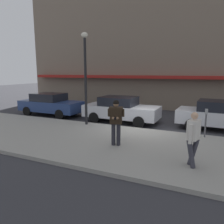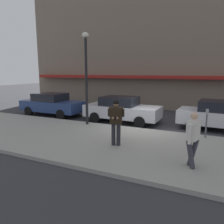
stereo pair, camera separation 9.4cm
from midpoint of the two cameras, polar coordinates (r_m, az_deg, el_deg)
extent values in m
plane|color=#333338|center=(11.66, 8.23, -4.60)|extent=(80.00, 80.00, 0.00)
cube|color=#99968E|center=(8.76, 9.14, -9.27)|extent=(32.00, 5.30, 0.14)
cube|color=silver|center=(11.47, 13.11, -5.00)|extent=(28.00, 0.12, 0.01)
cube|color=#756656|center=(19.70, 19.31, 19.39)|extent=(28.00, 4.00, 12.51)
cube|color=maroon|center=(17.10, 17.76, 8.61)|extent=(26.60, 0.70, 0.24)
cube|color=navy|center=(15.80, -15.09, 1.59)|extent=(4.53, 1.91, 0.70)
cube|color=black|center=(15.84, -15.68, 3.81)|extent=(2.10, 1.68, 0.52)
cylinder|color=black|center=(15.67, -9.12, 0.45)|extent=(0.64, 0.23, 0.64)
cylinder|color=black|center=(14.33, -13.04, -0.62)|extent=(0.64, 0.23, 0.64)
cylinder|color=black|center=(17.41, -16.66, 1.14)|extent=(0.64, 0.23, 0.64)
cylinder|color=black|center=(16.21, -20.74, 0.24)|extent=(0.64, 0.23, 0.64)
cube|color=silver|center=(13.14, 2.89, 0.21)|extent=(4.53, 1.90, 0.70)
cube|color=black|center=(13.12, 2.19, 2.89)|extent=(2.10, 1.67, 0.52)
cylinder|color=black|center=(13.55, 9.74, -1.13)|extent=(0.64, 0.23, 0.64)
cylinder|color=black|center=(11.95, 7.44, -2.62)|extent=(0.64, 0.23, 0.64)
cylinder|color=black|center=(14.55, -0.87, -0.18)|extent=(0.64, 0.23, 0.64)
cylinder|color=black|center=(13.07, -4.24, -1.43)|extent=(0.64, 0.23, 0.64)
cube|color=silver|center=(12.62, 27.38, -1.39)|extent=(4.59, 2.07, 0.70)
cube|color=black|center=(12.53, 26.79, 1.41)|extent=(2.16, 1.75, 0.52)
cylinder|color=black|center=(13.61, 21.46, -1.66)|extent=(0.65, 0.26, 0.64)
cylinder|color=black|center=(11.94, 20.47, -3.21)|extent=(0.65, 0.26, 0.64)
cylinder|color=#23232B|center=(8.63, 2.02, -5.88)|extent=(0.16, 0.16, 0.88)
cylinder|color=#23232B|center=(8.65, 0.69, -5.84)|extent=(0.16, 0.16, 0.88)
cube|color=black|center=(8.45, 1.38, -0.91)|extent=(0.53, 0.43, 0.64)
cube|color=black|center=(8.40, 1.39, 0.89)|extent=(0.60, 0.48, 0.12)
cylinder|color=black|center=(8.41, 3.21, -0.22)|extent=(0.11, 0.11, 0.30)
cylinder|color=black|center=(8.29, 2.29, -1.42)|extent=(0.19, 0.32, 0.10)
sphere|color=#8C6647|center=(8.16, 1.74, -1.61)|extent=(0.10, 0.10, 0.10)
cylinder|color=black|center=(8.46, -0.44, -0.14)|extent=(0.11, 0.11, 0.30)
cylinder|color=black|center=(8.32, 0.25, -1.37)|extent=(0.19, 0.32, 0.10)
sphere|color=#8C6647|center=(8.18, 0.61, -1.58)|extent=(0.10, 0.10, 0.10)
cube|color=black|center=(8.13, 1.15, -1.66)|extent=(0.12, 0.16, 0.07)
sphere|color=#8C6647|center=(8.35, 1.37, 2.15)|extent=(0.22, 0.22, 0.22)
sphere|color=black|center=(8.34, 1.37, 2.35)|extent=(0.23, 0.23, 0.23)
cylinder|color=#33333D|center=(7.10, 20.18, -10.29)|extent=(0.35, 0.24, 0.87)
cylinder|color=#33333D|center=(7.26, 20.71, -9.87)|extent=(0.35, 0.24, 0.87)
cube|color=silver|center=(6.96, 20.83, -4.43)|extent=(0.39, 0.48, 0.60)
cylinder|color=silver|center=(6.76, 20.03, -5.52)|extent=(0.10, 0.10, 0.58)
cylinder|color=silver|center=(7.21, 21.50, -4.63)|extent=(0.10, 0.10, 0.58)
sphere|color=tan|center=(6.87, 21.06, -0.96)|extent=(0.21, 0.21, 0.21)
cylinder|color=black|center=(11.90, -6.48, 7.67)|extent=(0.14, 0.14, 4.60)
ellipsoid|color=silver|center=(12.03, -6.73, 19.35)|extent=(0.36, 0.36, 0.28)
cylinder|color=#4C4C51|center=(10.47, 23.61, -3.35)|extent=(0.07, 0.07, 1.05)
cube|color=gray|center=(10.35, 23.86, 0.07)|extent=(0.12, 0.18, 0.22)
camera|label=1|loc=(0.05, -89.68, 0.06)|focal=35.00mm
camera|label=2|loc=(0.05, 90.32, -0.06)|focal=35.00mm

